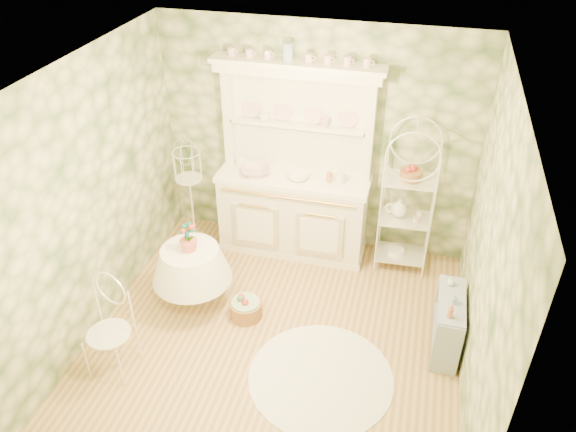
% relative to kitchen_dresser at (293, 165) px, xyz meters
% --- Properties ---
extents(floor, '(3.60, 3.60, 0.00)m').
position_rel_kitchen_dresser_xyz_m(floor, '(0.20, -1.52, -1.15)').
color(floor, tan).
rests_on(floor, ground).
extents(ceiling, '(3.60, 3.60, 0.00)m').
position_rel_kitchen_dresser_xyz_m(ceiling, '(0.20, -1.52, 1.56)').
color(ceiling, white).
rests_on(ceiling, floor).
extents(wall_left, '(3.60, 3.60, 0.00)m').
position_rel_kitchen_dresser_xyz_m(wall_left, '(-1.60, -1.52, 0.21)').
color(wall_left, beige).
rests_on(wall_left, floor).
extents(wall_right, '(3.60, 3.60, 0.00)m').
position_rel_kitchen_dresser_xyz_m(wall_right, '(2.00, -1.52, 0.21)').
color(wall_right, beige).
rests_on(wall_right, floor).
extents(wall_back, '(3.60, 3.60, 0.00)m').
position_rel_kitchen_dresser_xyz_m(wall_back, '(0.20, 0.28, 0.21)').
color(wall_back, beige).
rests_on(wall_back, floor).
extents(wall_front, '(3.60, 3.60, 0.00)m').
position_rel_kitchen_dresser_xyz_m(wall_front, '(0.20, -3.32, 0.21)').
color(wall_front, beige).
rests_on(wall_front, floor).
extents(kitchen_dresser, '(1.87, 0.61, 2.29)m').
position_rel_kitchen_dresser_xyz_m(kitchen_dresser, '(0.00, 0.00, 0.00)').
color(kitchen_dresser, white).
rests_on(kitchen_dresser, floor).
extents(bakers_rack, '(0.62, 0.45, 1.92)m').
position_rel_kitchen_dresser_xyz_m(bakers_rack, '(1.30, -0.01, -0.19)').
color(bakers_rack, white).
rests_on(bakers_rack, floor).
extents(side_shelf, '(0.34, 0.77, 0.65)m').
position_rel_kitchen_dresser_xyz_m(side_shelf, '(1.84, -1.23, -0.82)').
color(side_shelf, '#98A4BD').
rests_on(side_shelf, floor).
extents(round_table, '(0.95, 0.95, 0.78)m').
position_rel_kitchen_dresser_xyz_m(round_table, '(-0.78, -1.24, -0.75)').
color(round_table, white).
rests_on(round_table, floor).
extents(cafe_chair, '(0.42, 0.42, 0.75)m').
position_rel_kitchen_dresser_xyz_m(cafe_chair, '(-1.16, -2.28, -0.77)').
color(cafe_chair, white).
rests_on(cafe_chair, floor).
extents(birdcage_stand, '(0.35, 0.35, 1.48)m').
position_rel_kitchen_dresser_xyz_m(birdcage_stand, '(-1.21, -0.19, -0.41)').
color(birdcage_stand, white).
rests_on(birdcage_stand, floor).
extents(floor_basket, '(0.43, 0.43, 0.25)m').
position_rel_kitchen_dresser_xyz_m(floor_basket, '(-0.18, -1.30, -1.02)').
color(floor_basket, '#9D6D3C').
rests_on(floor_basket, floor).
extents(lace_rug, '(1.39, 1.39, 0.01)m').
position_rel_kitchen_dresser_xyz_m(lace_rug, '(0.75, -1.91, -1.14)').
color(lace_rug, white).
rests_on(lace_rug, floor).
extents(bowl_floral, '(0.43, 0.43, 0.08)m').
position_rel_kitchen_dresser_xyz_m(bowl_floral, '(-0.43, -0.06, -0.13)').
color(bowl_floral, white).
rests_on(bowl_floral, kitchen_dresser).
extents(bowl_white, '(0.30, 0.30, 0.08)m').
position_rel_kitchen_dresser_xyz_m(bowl_white, '(0.07, -0.06, -0.13)').
color(bowl_white, white).
rests_on(bowl_white, kitchen_dresser).
extents(cup_left, '(0.15, 0.15, 0.09)m').
position_rel_kitchen_dresser_xyz_m(cup_left, '(-0.38, 0.16, 0.47)').
color(cup_left, white).
rests_on(cup_left, kitchen_dresser).
extents(cup_right, '(0.12, 0.12, 0.10)m').
position_rel_kitchen_dresser_xyz_m(cup_right, '(0.31, 0.16, 0.47)').
color(cup_right, white).
rests_on(cup_right, kitchen_dresser).
extents(potted_geranium, '(0.19, 0.15, 0.32)m').
position_rel_kitchen_dresser_xyz_m(potted_geranium, '(-0.78, -1.24, -0.30)').
color(potted_geranium, '#3F7238').
rests_on(potted_geranium, round_table).
extents(bottle_amber, '(0.08, 0.08, 0.15)m').
position_rel_kitchen_dresser_xyz_m(bottle_amber, '(1.82, -1.47, -0.46)').
color(bottle_amber, '#B76948').
rests_on(bottle_amber, side_shelf).
extents(bottle_blue, '(0.06, 0.06, 0.10)m').
position_rel_kitchen_dresser_xyz_m(bottle_blue, '(1.85, -1.27, -0.49)').
color(bottle_blue, '#84A6C1').
rests_on(bottle_blue, side_shelf).
extents(bottle_glass, '(0.09, 0.09, 0.09)m').
position_rel_kitchen_dresser_xyz_m(bottle_glass, '(1.82, -1.01, -0.50)').
color(bottle_glass, silver).
rests_on(bottle_glass, side_shelf).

